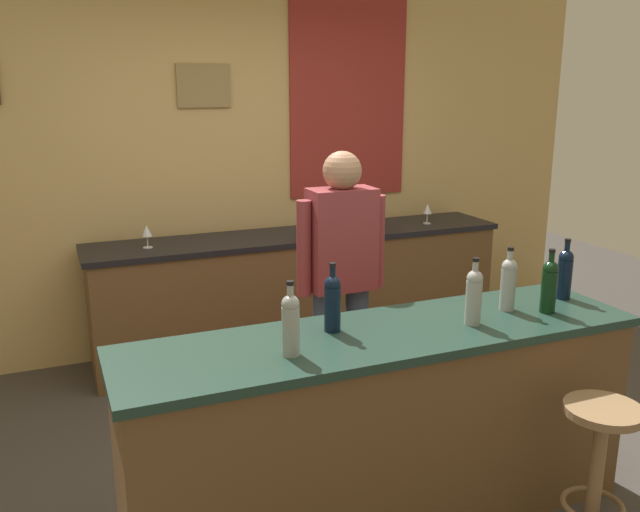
% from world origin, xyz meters
% --- Properties ---
extents(ground_plane, '(10.00, 10.00, 0.00)m').
position_xyz_m(ground_plane, '(0.00, 0.00, 0.00)').
color(ground_plane, '#423D38').
extents(back_wall, '(6.00, 0.09, 2.80)m').
position_xyz_m(back_wall, '(0.02, 2.03, 1.42)').
color(back_wall, tan).
rests_on(back_wall, ground_plane).
extents(bar_counter, '(2.34, 0.60, 0.92)m').
position_xyz_m(bar_counter, '(0.00, -0.40, 0.46)').
color(bar_counter, brown).
rests_on(bar_counter, ground_plane).
extents(side_counter, '(3.09, 0.56, 0.90)m').
position_xyz_m(side_counter, '(0.40, 1.65, 0.45)').
color(side_counter, brown).
rests_on(side_counter, ground_plane).
extents(bartender, '(0.52, 0.21, 1.62)m').
position_xyz_m(bartender, '(0.16, 0.42, 0.94)').
color(bartender, '#384766').
rests_on(bartender, ground_plane).
extents(bar_stool, '(0.32, 0.32, 0.68)m').
position_xyz_m(bar_stool, '(0.72, -0.95, 0.46)').
color(bar_stool, olive).
rests_on(bar_stool, ground_plane).
extents(wine_bottle_a, '(0.07, 0.07, 0.31)m').
position_xyz_m(wine_bottle_a, '(-0.47, -0.48, 1.06)').
color(wine_bottle_a, '#999E99').
rests_on(wine_bottle_a, bar_counter).
extents(wine_bottle_b, '(0.07, 0.07, 0.31)m').
position_xyz_m(wine_bottle_b, '(-0.21, -0.30, 1.06)').
color(wine_bottle_b, black).
rests_on(wine_bottle_b, bar_counter).
extents(wine_bottle_c, '(0.07, 0.07, 0.31)m').
position_xyz_m(wine_bottle_c, '(0.40, -0.47, 1.06)').
color(wine_bottle_c, '#999E99').
rests_on(wine_bottle_c, bar_counter).
extents(wine_bottle_d, '(0.07, 0.07, 0.31)m').
position_xyz_m(wine_bottle_d, '(0.67, -0.37, 1.06)').
color(wine_bottle_d, '#999E99').
rests_on(wine_bottle_d, bar_counter).
extents(wine_bottle_e, '(0.07, 0.07, 0.31)m').
position_xyz_m(wine_bottle_e, '(0.82, -0.47, 1.06)').
color(wine_bottle_e, black).
rests_on(wine_bottle_e, bar_counter).
extents(wine_bottle_f, '(0.07, 0.07, 0.31)m').
position_xyz_m(wine_bottle_f, '(1.04, -0.34, 1.06)').
color(wine_bottle_f, black).
rests_on(wine_bottle_f, bar_counter).
extents(wine_glass_a, '(0.07, 0.07, 0.16)m').
position_xyz_m(wine_glass_a, '(-0.71, 1.63, 1.01)').
color(wine_glass_a, silver).
rests_on(wine_glass_a, side_counter).
extents(wine_glass_b, '(0.07, 0.07, 0.16)m').
position_xyz_m(wine_glass_b, '(1.44, 1.60, 1.01)').
color(wine_glass_b, silver).
rests_on(wine_glass_b, side_counter).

